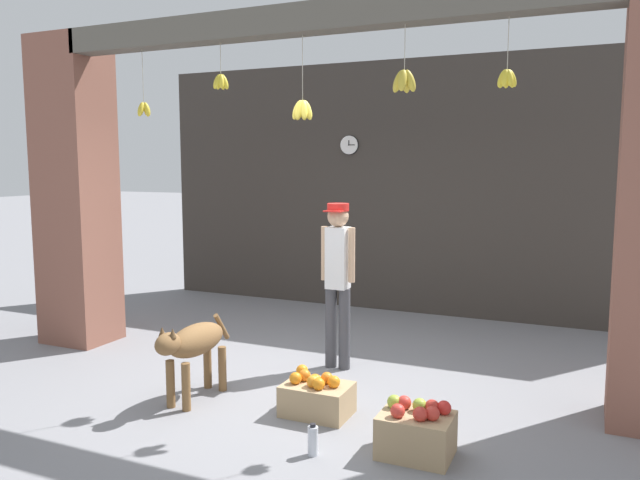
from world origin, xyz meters
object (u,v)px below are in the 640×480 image
wall_clock (349,145)px  fruit_crate_oranges (317,397)px  dog (193,345)px  water_bottle (313,440)px  shopkeeper (338,273)px  fruit_crate_apples (416,432)px

wall_clock → fruit_crate_oranges: bearing=-72.4°
dog → water_bottle: 1.45m
shopkeeper → fruit_crate_oranges: bearing=105.2°
fruit_crate_oranges → fruit_crate_apples: size_ratio=1.08×
fruit_crate_oranges → water_bottle: size_ratio=2.36×
dog → shopkeeper: size_ratio=0.59×
shopkeeper → fruit_crate_oranges: 1.38m
dog → shopkeeper: 1.54m
dog → fruit_crate_oranges: (1.05, 0.14, -0.33)m
dog → water_bottle: size_ratio=4.27×
fruit_crate_apples → wall_clock: bearing=117.3°
shopkeeper → wall_clock: bearing=-69.9°
dog → fruit_crate_oranges: bearing=100.1°
shopkeeper → fruit_crate_oranges: size_ratio=3.04×
shopkeeper → wall_clock: wall_clock is taller
shopkeeper → wall_clock: size_ratio=6.08×
fruit_crate_apples → shopkeeper: bearing=128.7°
dog → fruit_crate_apples: size_ratio=1.95×
water_bottle → dog: bearing=159.3°
water_bottle → fruit_crate_apples: bearing=23.6°
fruit_crate_oranges → shopkeeper: bearing=104.1°
fruit_crate_oranges → water_bottle: 0.69m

